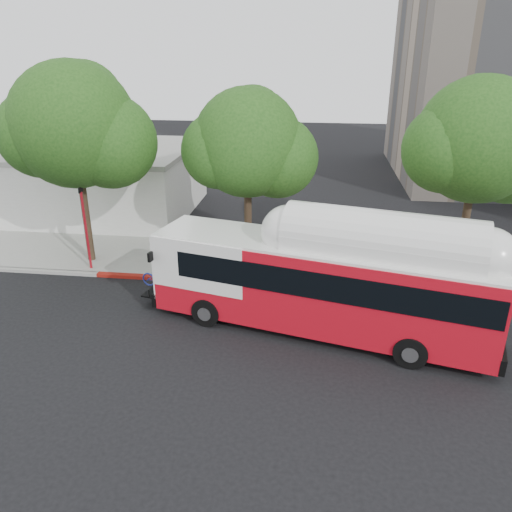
# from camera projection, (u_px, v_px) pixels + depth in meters

# --- Properties ---
(ground) EXTENTS (120.00, 120.00, 0.00)m
(ground) POSITION_uv_depth(u_px,v_px,m) (252.00, 328.00, 19.44)
(ground) COLOR black
(ground) RESTS_ON ground
(sidewalk) EXTENTS (60.00, 5.00, 0.15)m
(sidewalk) POSITION_uv_depth(u_px,v_px,m) (269.00, 261.00, 25.36)
(sidewalk) COLOR gray
(sidewalk) RESTS_ON ground
(curb_strip) EXTENTS (60.00, 0.30, 0.15)m
(curb_strip) POSITION_uv_depth(u_px,v_px,m) (263.00, 283.00, 22.98)
(curb_strip) COLOR gray
(curb_strip) RESTS_ON ground
(red_curb_segment) EXTENTS (10.00, 0.32, 0.16)m
(red_curb_segment) POSITION_uv_depth(u_px,v_px,m) (200.00, 280.00, 23.33)
(red_curb_segment) COLOR maroon
(red_curb_segment) RESTS_ON ground
(street_tree_left) EXTENTS (6.67, 5.80, 9.74)m
(street_tree_left) POSITION_uv_depth(u_px,v_px,m) (85.00, 130.00, 22.99)
(street_tree_left) COLOR #2D2116
(street_tree_left) RESTS_ON ground
(street_tree_mid) EXTENTS (5.75, 5.00, 8.62)m
(street_tree_mid) POSITION_uv_depth(u_px,v_px,m) (257.00, 147.00, 22.80)
(street_tree_mid) COLOR #2D2116
(street_tree_mid) RESTS_ON ground
(street_tree_right) EXTENTS (6.21, 5.40, 9.18)m
(street_tree_right) POSITION_uv_depth(u_px,v_px,m) (488.00, 145.00, 21.32)
(street_tree_right) COLOR #2D2116
(street_tree_right) RESTS_ON ground
(low_commercial_bldg) EXTENTS (16.20, 10.20, 4.25)m
(low_commercial_bldg) POSITION_uv_depth(u_px,v_px,m) (71.00, 178.00, 33.06)
(low_commercial_bldg) COLOR silver
(low_commercial_bldg) RESTS_ON ground
(transit_bus) EXTENTS (13.80, 5.74, 4.03)m
(transit_bus) POSITION_uv_depth(u_px,v_px,m) (321.00, 286.00, 18.62)
(transit_bus) COLOR red
(transit_bus) RESTS_ON ground
(signal_pole) EXTENTS (0.12, 0.40, 4.20)m
(signal_pole) POSITION_uv_depth(u_px,v_px,m) (86.00, 229.00, 23.67)
(signal_pole) COLOR #B1121F
(signal_pole) RESTS_ON ground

